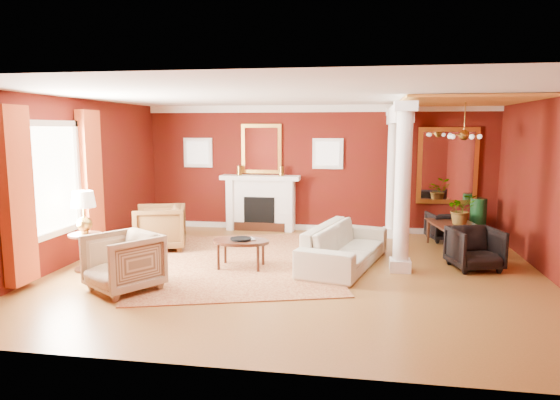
% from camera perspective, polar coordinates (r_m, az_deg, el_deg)
% --- Properties ---
extents(ground, '(8.00, 8.00, 0.00)m').
position_cam_1_polar(ground, '(8.42, 1.95, -8.15)').
color(ground, brown).
rests_on(ground, ground).
extents(room_shell, '(8.04, 7.04, 2.92)m').
position_cam_1_polar(room_shell, '(8.09, 2.02, 5.69)').
color(room_shell, '#510D0B').
rests_on(room_shell, ground).
extents(fireplace, '(1.85, 0.42, 1.29)m').
position_cam_1_polar(fireplace, '(11.70, -2.24, -0.31)').
color(fireplace, white).
rests_on(fireplace, ground).
extents(overmantel_mirror, '(0.95, 0.07, 1.15)m').
position_cam_1_polar(overmantel_mirror, '(11.72, -2.14, 5.86)').
color(overmantel_mirror, gold).
rests_on(overmantel_mirror, fireplace).
extents(flank_window_left, '(0.70, 0.07, 0.70)m').
position_cam_1_polar(flank_window_left, '(12.14, -9.35, 5.37)').
color(flank_window_left, white).
rests_on(flank_window_left, room_shell).
extents(flank_window_right, '(0.70, 0.07, 0.70)m').
position_cam_1_polar(flank_window_right, '(11.53, 5.48, 5.30)').
color(flank_window_right, white).
rests_on(flank_window_right, room_shell).
extents(left_window, '(0.21, 2.55, 2.60)m').
position_cam_1_polar(left_window, '(8.96, -24.09, 1.41)').
color(left_window, white).
rests_on(left_window, room_shell).
extents(column_front, '(0.36, 0.36, 2.80)m').
position_cam_1_polar(column_front, '(8.40, 13.85, 1.51)').
color(column_front, white).
rests_on(column_front, ground).
extents(column_back, '(0.36, 0.36, 2.80)m').
position_cam_1_polar(column_back, '(11.08, 12.80, 3.09)').
color(column_back, white).
rests_on(column_back, ground).
extents(header_beam, '(0.30, 3.20, 0.32)m').
position_cam_1_polar(header_beam, '(9.95, 13.38, 9.40)').
color(header_beam, white).
rests_on(header_beam, column_front).
extents(amber_ceiling, '(2.30, 3.40, 0.04)m').
position_cam_1_polar(amber_ceiling, '(9.95, 20.22, 10.57)').
color(amber_ceiling, '#ECA545').
rests_on(amber_ceiling, room_shell).
extents(dining_mirror, '(1.30, 0.07, 1.70)m').
position_cam_1_polar(dining_mirror, '(11.65, 18.60, 3.71)').
color(dining_mirror, gold).
rests_on(dining_mirror, room_shell).
extents(chandelier, '(0.60, 0.62, 0.75)m').
position_cam_1_polar(chandelier, '(10.00, 20.28, 6.98)').
color(chandelier, '#AA8635').
rests_on(chandelier, room_shell).
extents(crown_trim, '(8.00, 0.08, 0.16)m').
position_cam_1_polar(crown_trim, '(11.54, 4.29, 10.38)').
color(crown_trim, white).
rests_on(crown_trim, room_shell).
extents(base_trim, '(8.00, 0.08, 0.12)m').
position_cam_1_polar(base_trim, '(11.75, 4.15, -3.19)').
color(base_trim, white).
rests_on(base_trim, ground).
extents(rug, '(4.37, 5.10, 0.02)m').
position_cam_1_polar(rug, '(9.05, -5.36, -6.97)').
color(rug, maroon).
rests_on(rug, ground).
extents(sofa, '(1.31, 2.53, 0.95)m').
position_cam_1_polar(sofa, '(8.73, 7.42, -4.42)').
color(sofa, beige).
rests_on(sofa, ground).
extents(armchair_leopard, '(1.13, 1.17, 0.97)m').
position_cam_1_polar(armchair_leopard, '(10.10, -13.57, -2.82)').
color(armchair_leopard, black).
rests_on(armchair_leopard, ground).
extents(armchair_stripe, '(1.23, 1.22, 0.94)m').
position_cam_1_polar(armchair_stripe, '(7.70, -17.49, -6.49)').
color(armchair_stripe, tan).
rests_on(armchair_stripe, ground).
extents(coffee_table, '(0.97, 0.97, 0.49)m').
position_cam_1_polar(coffee_table, '(8.53, -4.48, -4.89)').
color(coffee_table, black).
rests_on(coffee_table, ground).
extents(coffee_book, '(0.15, 0.10, 0.23)m').
position_cam_1_polar(coffee_book, '(8.51, -4.09, -3.80)').
color(coffee_book, black).
rests_on(coffee_book, coffee_table).
extents(side_table, '(0.54, 0.54, 1.35)m').
position_cam_1_polar(side_table, '(8.89, -21.47, -1.98)').
color(side_table, black).
rests_on(side_table, ground).
extents(dining_table, '(0.76, 1.54, 0.82)m').
position_cam_1_polar(dining_table, '(10.31, 19.63, -3.25)').
color(dining_table, black).
rests_on(dining_table, ground).
extents(dining_chair_near, '(0.92, 0.89, 0.79)m').
position_cam_1_polar(dining_chair_near, '(9.07, 21.39, -4.98)').
color(dining_chair_near, black).
rests_on(dining_chair_near, ground).
extents(dining_chair_far, '(0.78, 0.75, 0.68)m').
position_cam_1_polar(dining_chair_far, '(11.18, 18.28, -2.71)').
color(dining_chair_far, black).
rests_on(dining_chair_far, ground).
extents(green_urn, '(0.38, 0.38, 0.91)m').
position_cam_1_polar(green_urn, '(11.47, 21.65, -2.51)').
color(green_urn, '#133B19').
rests_on(green_urn, ground).
extents(potted_plant, '(0.70, 0.74, 0.47)m').
position_cam_1_polar(potted_plant, '(10.23, 20.04, 0.31)').
color(potted_plant, '#26591E').
rests_on(potted_plant, dining_table).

